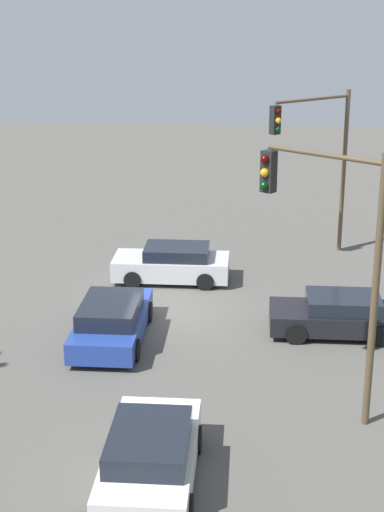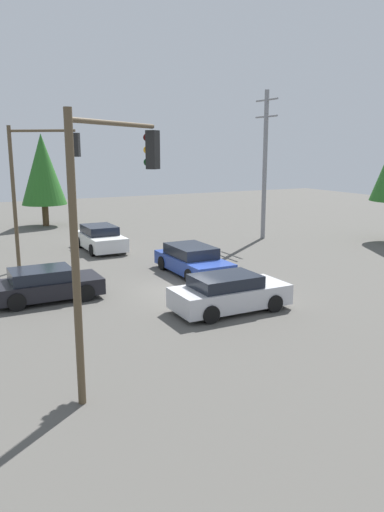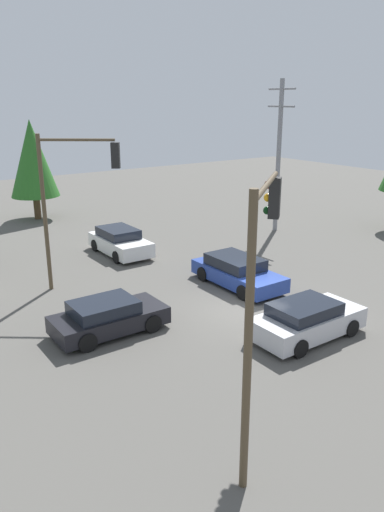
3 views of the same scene
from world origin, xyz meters
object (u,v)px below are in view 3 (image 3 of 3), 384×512
Objects in this scene: sedan_dark at (108,317)px; traffic_signal_main at (71,187)px; traffic_signal_cross at (260,271)px; sedan_blue at (237,272)px; sedan_silver at (307,320)px; sedan_white at (120,242)px.

traffic_signal_main reaches higher than sedan_dark.
sedan_dark is at bearing 52.01° from traffic_signal_cross.
traffic_signal_main is at bearing -31.17° from sedan_blue.
sedan_white is at bearing -176.39° from sedan_silver.
sedan_dark is at bearing 8.42° from sedan_blue.
sedan_dark is (-8.44, 4.83, -0.07)m from sedan_white.
sedan_white is 0.63× the size of traffic_signal_main.
sedan_silver is 11.04m from traffic_signal_main.
traffic_signal_cross is (-7.61, -0.21, 3.90)m from sedan_dark.
sedan_silver is 1.03× the size of sedan_dark.
sedan_dark is at bearing 60.21° from sedan_white.
sedan_white is at bearing 34.37° from traffic_signal_cross.
traffic_signal_cross is at bearing 51.98° from sedan_blue.
traffic_signal_cross is (-16.05, 4.62, 3.84)m from sedan_white.
sedan_silver is 7.14m from sedan_dark.
traffic_signal_main is at bearing 42.70° from sedan_white.
sedan_blue is (5.41, -1.33, -0.01)m from sedan_silver.
sedan_dark is (4.38, 5.64, -0.04)m from sedan_silver.
sedan_dark is at bearing -63.16° from traffic_signal_main.
sedan_blue is at bearing 5.55° from traffic_signal_main.
sedan_blue is 11.63m from traffic_signal_cross.
sedan_silver is at bearing -25.47° from traffic_signal_main.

